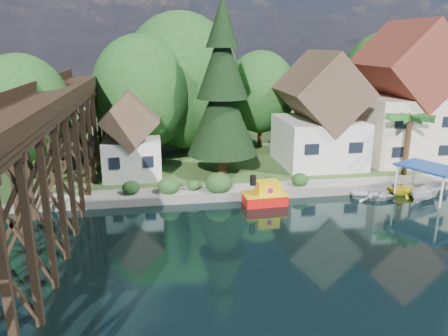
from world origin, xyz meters
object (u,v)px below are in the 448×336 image
(house_center, at_px, (403,102))
(boat_canopy, at_px, (426,186))
(tugboat, at_px, (265,195))
(boat_yellow, at_px, (403,187))
(palm_tree, at_px, (410,119))
(boat_white_a, at_px, (373,194))
(house_left, at_px, (319,117))
(conifer, at_px, (222,92))
(trestle_bridge, at_px, (47,150))
(shed, at_px, (132,140))

(house_center, height_order, boat_canopy, house_center)
(house_center, distance_m, tugboat, 20.03)
(house_center, distance_m, boat_yellow, 11.91)
(palm_tree, relative_size, tugboat, 1.67)
(boat_white_a, xyz_separation_m, boat_yellow, (2.86, 0.47, 0.32))
(house_left, height_order, conifer, conifer)
(house_left, xyz_separation_m, house_center, (9.00, 0.50, 1.28))
(house_left, height_order, palm_tree, house_left)
(trestle_bridge, distance_m, boat_yellow, 27.70)
(boat_white_a, bearing_deg, shed, 88.38)
(palm_tree, distance_m, boat_canopy, 7.03)
(boat_canopy, bearing_deg, tugboat, 174.85)
(boat_canopy, relative_size, boat_yellow, 2.05)
(house_left, relative_size, house_center, 0.79)
(conifer, xyz_separation_m, tugboat, (2.30, -7.11, -7.26))
(tugboat, bearing_deg, boat_yellow, 1.76)
(tugboat, height_order, boat_canopy, boat_canopy)
(boat_yellow, bearing_deg, house_left, 40.34)
(tugboat, distance_m, boat_yellow, 11.84)
(house_left, bearing_deg, boat_canopy, -62.97)
(boat_canopy, bearing_deg, boat_yellow, 124.10)
(house_center, relative_size, boat_yellow, 5.38)
(trestle_bridge, xyz_separation_m, shed, (5.00, 9.33, -1.52))
(house_left, height_order, shed, house_left)
(conifer, bearing_deg, boat_canopy, -28.59)
(house_center, relative_size, boat_canopy, 2.62)
(conifer, relative_size, tugboat, 4.44)
(house_center, distance_m, boat_canopy, 12.57)
(conifer, distance_m, boat_canopy, 18.57)
(trestle_bridge, bearing_deg, boat_white_a, 3.68)
(palm_tree, height_order, boat_canopy, palm_tree)
(house_left, height_order, boat_canopy, house_left)
(boat_yellow, bearing_deg, conifer, 79.14)
(house_left, xyz_separation_m, boat_yellow, (4.23, -8.79, -4.46))
(trestle_bridge, distance_m, house_left, 25.42)
(shed, relative_size, conifer, 0.50)
(conifer, distance_m, palm_tree, 16.87)
(shed, distance_m, tugboat, 13.27)
(shed, xyz_separation_m, palm_tree, (24.53, -3.47, 1.79))
(shed, bearing_deg, trestle_bridge, -118.19)
(house_center, distance_m, shed, 27.20)
(trestle_bridge, xyz_separation_m, conifer, (13.09, 8.79, 2.65))
(boat_canopy, bearing_deg, palm_tree, 76.63)
(trestle_bridge, relative_size, tugboat, 12.60)
(house_center, xyz_separation_m, shed, (-27.00, -2.00, -2.59))
(conifer, height_order, boat_white_a, conifer)
(shed, height_order, palm_tree, shed)
(boat_white_a, bearing_deg, palm_tree, -30.09)
(trestle_bridge, xyz_separation_m, tugboat, (15.39, 1.68, -4.61))
(tugboat, bearing_deg, trestle_bridge, -173.78)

